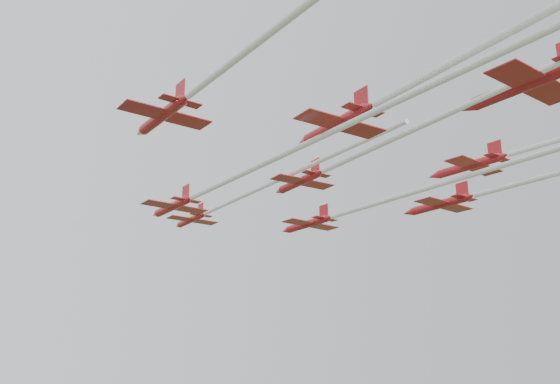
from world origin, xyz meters
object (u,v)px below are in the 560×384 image
jet_lead (232,201)px  jet_row3_left (232,62)px  jet_row2_right (394,198)px  jet_row2_left (241,174)px  jet_row4_left (471,53)px  jet_row3_mid (361,154)px  jet_row3_right (507,187)px

jet_lead → jet_row3_left: 37.60m
jet_row3_left → jet_row2_right: bearing=23.6°
jet_row2_left → jet_row4_left: jet_row4_left is taller
jet_row3_mid → jet_row3_right: 24.70m
jet_row3_left → jet_row4_left: bearing=-49.8°
jet_row3_right → jet_row3_left: bearing=-175.3°
jet_row2_right → jet_row4_left: (-17.54, -30.87, 0.74)m
jet_row3_mid → jet_row4_left: size_ratio=0.77×
jet_row2_right → jet_row4_left: jet_row4_left is taller
jet_row2_left → jet_row3_left: 19.02m
jet_row2_left → jet_row3_right: (34.91, -5.71, 2.32)m
jet_row2_left → jet_row3_left: bearing=-125.7°
jet_row2_right → jet_row3_left: jet_row3_left is taller
jet_row3_left → jet_row4_left: (13.60, -12.77, -1.75)m
jet_row3_left → jet_row4_left: size_ratio=0.88×
jet_row3_left → jet_row3_mid: bearing=17.7°
jet_row3_right → jet_row2_left: bearing=161.5°
jet_row2_left → jet_row3_right: bearing=-17.0°
jet_row2_right → jet_row3_right: size_ratio=1.30×
jet_row2_left → jet_row3_mid: (10.32, -7.90, 1.65)m
jet_row2_left → jet_row4_left: 29.73m
jet_row2_right → jet_row3_right: 14.59m
jet_row2_right → jet_row2_left: bearing=175.4°
jet_row4_left → jet_row2_left: bearing=95.0°
jet_row3_right → jet_row4_left: 38.25m
jet_lead → jet_row3_right: (28.01, -23.34, -0.10)m
jet_row2_left → jet_row2_right: jet_row2_right is taller
jet_row3_mid → jet_row3_right: bearing=1.3°
jet_row2_left → jet_row3_mid: bearing=-45.1°
jet_row3_left → jet_row3_right: size_ratio=1.10×
jet_row3_right → jet_row3_mid: bearing=175.9°
jet_row4_left → jet_lead: bearing=83.1°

